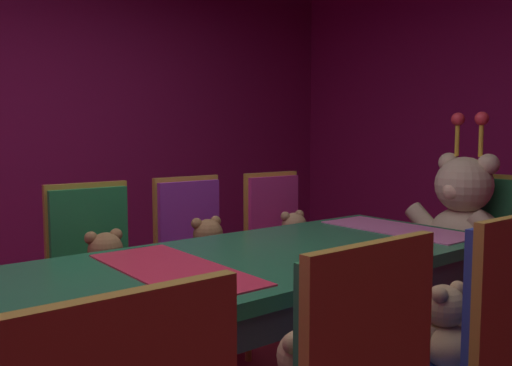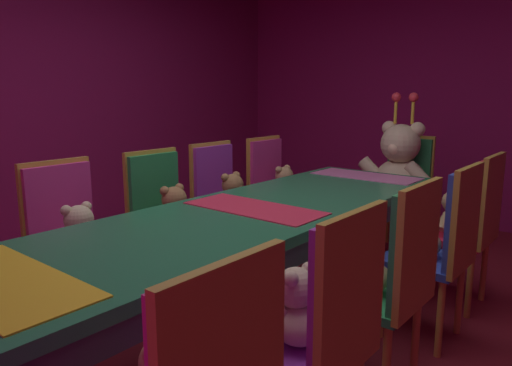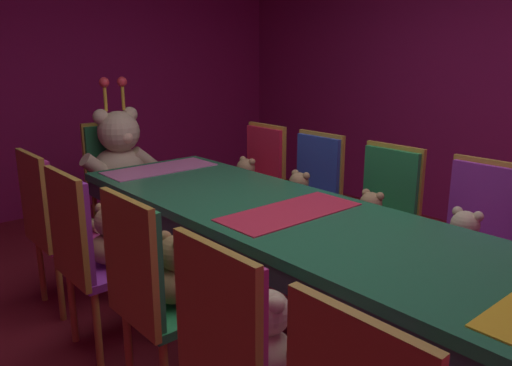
{
  "view_description": "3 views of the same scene",
  "coord_description": "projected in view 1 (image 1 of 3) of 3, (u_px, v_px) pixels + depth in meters",
  "views": [
    {
      "loc": [
        1.6,
        -0.89,
        1.21
      ],
      "look_at": [
        -0.21,
        0.54,
        1.0
      ],
      "focal_mm": 36.56,
      "sensor_mm": 36.0,
      "label": 1
    },
    {
      "loc": [
        1.57,
        -1.9,
        1.35
      ],
      "look_at": [
        -0.08,
        0.12,
        0.85
      ],
      "focal_mm": 33.43,
      "sensor_mm": 36.0,
      "label": 2
    },
    {
      "loc": [
        -1.74,
        -1.74,
        1.54
      ],
      "look_at": [
        -0.09,
        0.16,
        0.88
      ],
      "focal_mm": 35.34,
      "sensor_mm": 36.0,
      "label": 3
    }
  ],
  "objects": [
    {
      "name": "chair_left_3",
      "position": [
        194.0,
        247.0,
        2.89
      ],
      "size": [
        0.42,
        0.41,
        0.98
      ],
      "color": "purple",
      "rests_on": "ground_plane"
    },
    {
      "name": "chair_left_2",
      "position": [
        94.0,
        264.0,
        2.5
      ],
      "size": [
        0.42,
        0.41,
        0.98
      ],
      "color": "#268C4C",
      "rests_on": "ground_plane"
    },
    {
      "name": "chair_left_4",
      "position": [
        279.0,
        235.0,
        3.23
      ],
      "size": [
        0.42,
        0.41,
        0.98
      ],
      "color": "#CC338C",
      "rests_on": "ground_plane"
    },
    {
      "name": "banquet_table",
      "position": [
        174.0,
        293.0,
        1.85
      ],
      "size": [
        0.9,
        3.04,
        0.75
      ],
      "color": "#26724C",
      "rests_on": "ground_plane"
    },
    {
      "name": "king_teddy_bear",
      "position": [
        462.0,
        217.0,
        3.01
      ],
      "size": [
        0.69,
        0.54,
        0.89
      ],
      "rotation": [
        0.0,
        0.0,
        -1.57
      ],
      "color": "beige",
      "rests_on": "throne_chair"
    },
    {
      "name": "throne_chair",
      "position": [
        476.0,
        239.0,
        3.13
      ],
      "size": [
        0.41,
        0.42,
        0.98
      ],
      "rotation": [
        0.0,
        0.0,
        -1.57
      ],
      "color": "#268C4C",
      "rests_on": "ground_plane"
    },
    {
      "name": "chair_right_3",
      "position": [
        485.0,
        339.0,
        1.59
      ],
      "size": [
        0.42,
        0.41,
        0.98
      ],
      "rotation": [
        0.0,
        0.0,
        3.14
      ],
      "color": "#2D47B2",
      "rests_on": "ground_plane"
    },
    {
      "name": "teddy_left_3",
      "position": [
        209.0,
        252.0,
        2.77
      ],
      "size": [
        0.26,
        0.34,
        0.32
      ],
      "color": "#9E7247",
      "rests_on": "chair_left_3"
    },
    {
      "name": "teddy_left_2",
      "position": [
        106.0,
        270.0,
        2.39
      ],
      "size": [
        0.26,
        0.34,
        0.32
      ],
      "color": "#9E7247",
      "rests_on": "chair_left_2"
    },
    {
      "name": "teddy_left_4",
      "position": [
        295.0,
        240.0,
        3.11
      ],
      "size": [
        0.25,
        0.32,
        0.3
      ],
      "color": "tan",
      "rests_on": "chair_left_4"
    },
    {
      "name": "teddy_right_3",
      "position": [
        442.0,
        331.0,
        1.7
      ],
      "size": [
        0.23,
        0.3,
        0.28
      ],
      "rotation": [
        0.0,
        0.0,
        3.14
      ],
      "color": "tan",
      "rests_on": "chair_right_3"
    }
  ]
}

